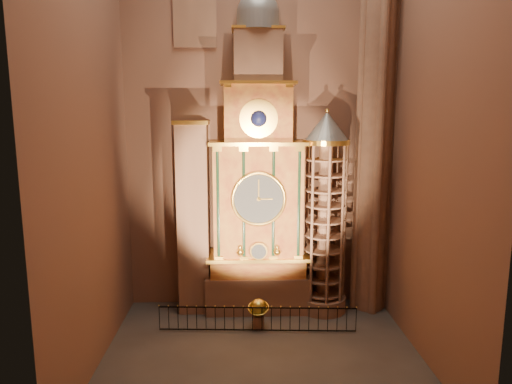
{
  "coord_description": "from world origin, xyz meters",
  "views": [
    {
      "loc": [
        -0.93,
        -18.58,
        10.53
      ],
      "look_at": [
        -0.17,
        3.0,
        6.83
      ],
      "focal_mm": 32.0,
      "sensor_mm": 36.0,
      "label": 1
    }
  ],
  "objects_px": {
    "stair_turret": "(324,215)",
    "iron_railing": "(257,319)",
    "celestial_globe": "(258,311)",
    "astronomical_clock": "(258,188)",
    "portrait_tower": "(194,217)"
  },
  "relations": [
    {
      "from": "celestial_globe",
      "to": "stair_turret",
      "type": "bearing_deg",
      "value": 30.45
    },
    {
      "from": "astronomical_clock",
      "to": "iron_railing",
      "type": "xyz_separation_m",
      "value": [
        -0.13,
        -2.75,
        -6.01
      ]
    },
    {
      "from": "astronomical_clock",
      "to": "celestial_globe",
      "type": "distance_m",
      "value": 6.23
    },
    {
      "from": "portrait_tower",
      "to": "celestial_globe",
      "type": "relative_size",
      "value": 6.67
    },
    {
      "from": "stair_turret",
      "to": "celestial_globe",
      "type": "relative_size",
      "value": 7.06
    },
    {
      "from": "stair_turret",
      "to": "iron_railing",
      "type": "height_order",
      "value": "stair_turret"
    },
    {
      "from": "astronomical_clock",
      "to": "celestial_globe",
      "type": "height_order",
      "value": "astronomical_clock"
    },
    {
      "from": "portrait_tower",
      "to": "celestial_globe",
      "type": "height_order",
      "value": "portrait_tower"
    },
    {
      "from": "stair_turret",
      "to": "iron_railing",
      "type": "xyz_separation_m",
      "value": [
        -3.63,
        -2.48,
        -4.6
      ]
    },
    {
      "from": "portrait_tower",
      "to": "stair_turret",
      "type": "xyz_separation_m",
      "value": [
        6.9,
        -0.28,
        0.12
      ]
    },
    {
      "from": "portrait_tower",
      "to": "iron_railing",
      "type": "distance_m",
      "value": 6.2
    },
    {
      "from": "iron_railing",
      "to": "stair_turret",
      "type": "bearing_deg",
      "value": 34.37
    },
    {
      "from": "stair_turret",
      "to": "iron_railing",
      "type": "distance_m",
      "value": 6.37
    },
    {
      "from": "stair_turret",
      "to": "astronomical_clock",
      "type": "bearing_deg",
      "value": 175.7
    },
    {
      "from": "astronomical_clock",
      "to": "portrait_tower",
      "type": "bearing_deg",
      "value": 179.71
    }
  ]
}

